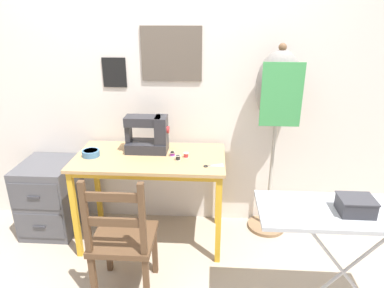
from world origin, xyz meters
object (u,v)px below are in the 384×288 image
(thread_spool_mid_table, at_px, (178,158))
(fabric_bowl, at_px, (91,153))
(thread_spool_far_edge, at_px, (186,155))
(thread_spool_near_machine, at_px, (172,154))
(wooden_chair, at_px, (122,240))
(scissors, at_px, (210,166))
(ironing_board, at_px, (354,217))
(filing_cabinet, at_px, (51,197))
(dress_form, at_px, (278,98))
(storage_box, at_px, (356,205))
(sewing_machine, at_px, (149,135))

(thread_spool_mid_table, bearing_deg, fabric_bowl, 177.27)
(thread_spool_far_edge, bearing_deg, thread_spool_mid_table, -137.50)
(thread_spool_near_machine, bearing_deg, wooden_chair, -113.14)
(scissors, distance_m, ironing_board, 1.00)
(filing_cabinet, xyz_separation_m, dress_form, (1.87, 0.12, 0.87))
(thread_spool_far_edge, distance_m, filing_cabinet, 1.27)
(filing_cabinet, bearing_deg, storage_box, -22.60)
(fabric_bowl, height_order, wooden_chair, wooden_chair)
(fabric_bowl, height_order, thread_spool_far_edge, fabric_bowl)
(thread_spool_far_edge, bearing_deg, thread_spool_near_machine, 167.94)
(wooden_chair, height_order, dress_form, dress_form)
(thread_spool_near_machine, relative_size, ironing_board, 0.04)
(scissors, distance_m, storage_box, 1.00)
(sewing_machine, distance_m, ironing_board, 1.54)
(scissors, xyz_separation_m, filing_cabinet, (-1.37, 0.25, -0.45))
(fabric_bowl, height_order, scissors, fabric_bowl)
(fabric_bowl, bearing_deg, wooden_chair, -57.30)
(sewing_machine, xyz_separation_m, thread_spool_far_edge, (0.30, -0.11, -0.12))
(sewing_machine, bearing_deg, ironing_board, -34.43)
(filing_cabinet, distance_m, ironing_board, 2.36)
(dress_form, bearing_deg, wooden_chair, -142.84)
(fabric_bowl, xyz_separation_m, thread_spool_mid_table, (0.68, -0.03, -0.01))
(scissors, bearing_deg, thread_spool_mid_table, 158.84)
(thread_spool_near_machine, distance_m, wooden_chair, 0.75)
(sewing_machine, bearing_deg, filing_cabinet, -179.63)
(thread_spool_far_edge, bearing_deg, dress_form, 17.33)
(thread_spool_mid_table, height_order, wooden_chair, wooden_chair)
(thread_spool_mid_table, xyz_separation_m, thread_spool_far_edge, (0.06, 0.05, -0.00))
(dress_form, relative_size, ironing_board, 1.53)
(sewing_machine, relative_size, thread_spool_near_machine, 7.66)
(scissors, xyz_separation_m, thread_spool_far_edge, (-0.19, 0.15, 0.02))
(wooden_chair, bearing_deg, ironing_board, -7.47)
(fabric_bowl, relative_size, thread_spool_mid_table, 3.37)
(thread_spool_mid_table, xyz_separation_m, storage_box, (1.01, -0.74, 0.08))
(fabric_bowl, bearing_deg, thread_spool_mid_table, -2.73)
(thread_spool_mid_table, distance_m, storage_box, 1.25)
(wooden_chair, distance_m, storage_box, 1.41)
(fabric_bowl, relative_size, storage_box, 0.74)
(dress_form, height_order, ironing_board, dress_form)
(sewing_machine, bearing_deg, fabric_bowl, -163.98)
(sewing_machine, height_order, thread_spool_near_machine, sewing_machine)
(thread_spool_mid_table, bearing_deg, wooden_chair, -120.18)
(scissors, bearing_deg, thread_spool_near_machine, 150.13)
(fabric_bowl, distance_m, storage_box, 1.86)
(sewing_machine, bearing_deg, dress_form, 6.37)
(thread_spool_near_machine, bearing_deg, sewing_machine, 156.48)
(filing_cabinet, height_order, ironing_board, ironing_board)
(scissors, height_order, filing_cabinet, scissors)
(scissors, bearing_deg, storage_box, -39.95)
(sewing_machine, bearing_deg, scissors, -27.47)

